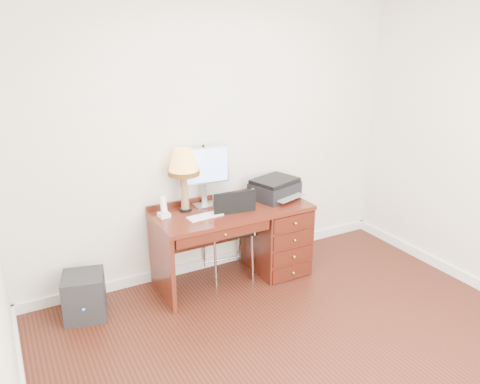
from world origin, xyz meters
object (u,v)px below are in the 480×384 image
monitor (204,169)px  printer (275,188)px  phone (164,211)px  leg_lamp (184,166)px  desk (261,234)px  chair (231,224)px  equipment_box (85,296)px

monitor → printer: bearing=-5.8°
phone → leg_lamp: bearing=7.6°
desk → phone: (-0.97, 0.10, 0.40)m
monitor → leg_lamp: 0.24m
chair → desk: bearing=3.7°
desk → printer: (0.19, 0.06, 0.44)m
leg_lamp → equipment_box: leg_lamp is taller
desk → equipment_box: (-1.74, 0.03, -0.22)m
monitor → desk: bearing=-16.6°
leg_lamp → phone: 0.45m
monitor → chair: bearing=-40.0°
phone → equipment_box: 0.99m
printer → chair: size_ratio=0.56×
desk → chair: 0.37m
leg_lamp → phone: (-0.23, -0.06, -0.38)m
equipment_box → chair: bearing=14.1°
monitor → leg_lamp: bearing=-159.6°
monitor → chair: size_ratio=0.60×
printer → monitor: bearing=150.2°
printer → chair: chair is taller
desk → printer: printer is taller
phone → monitor: bearing=7.5°
printer → phone: (-1.16, 0.04, -0.04)m
monitor → phone: 0.56m
monitor → chair: monitor is taller
leg_lamp → phone: leg_lamp is taller
equipment_box → leg_lamp: bearing=21.8°
desk → leg_lamp: bearing=167.7°
monitor → phone: size_ratio=2.88×
leg_lamp → chair: bearing=-18.6°
phone → chair: 0.69m
monitor → equipment_box: bearing=-164.9°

